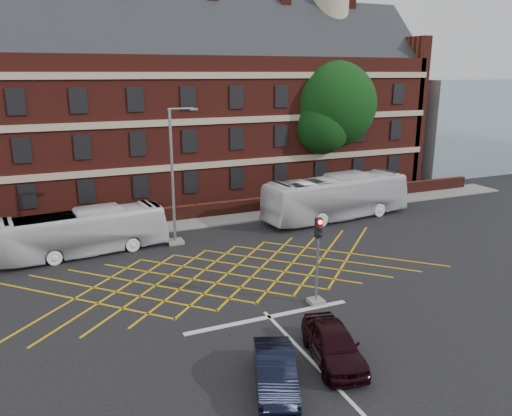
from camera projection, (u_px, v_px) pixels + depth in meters
name	position (u px, v px, depth m)	size (l,w,h in m)	color
ground	(241.00, 288.00, 25.73)	(120.00, 120.00, 0.00)	black
victorian_building	(150.00, 107.00, 43.26)	(51.00, 12.17, 20.40)	#5A1E17
boundary_wall	(177.00, 214.00, 37.11)	(56.00, 0.50, 1.10)	#471913
far_pavement	(180.00, 224.00, 36.35)	(60.00, 3.00, 0.12)	slate
glass_block	(453.00, 125.00, 55.98)	(14.00, 10.00, 10.00)	#99B2BF
box_junction_hatching	(228.00, 274.00, 27.50)	(11.50, 0.12, 0.02)	#CC990C
stop_line	(269.00, 317.00, 22.63)	(8.00, 0.30, 0.02)	silver
centre_line	(349.00, 400.00, 16.86)	(0.15, 14.00, 0.02)	silver
bus_left	(84.00, 232.00, 30.15)	(2.33, 9.96, 2.77)	white
bus_right	(337.00, 197.00, 37.52)	(2.79, 11.93, 3.32)	silver
car_navy	(275.00, 372.00, 17.40)	(1.37, 3.92, 1.29)	black
car_maroon	(333.00, 344.00, 19.06)	(1.69, 4.19, 1.43)	black
deciduous_tree	(332.00, 111.00, 44.48)	(7.85, 7.70, 11.82)	black
traffic_light_near	(317.00, 269.00, 23.52)	(0.70, 0.70, 4.27)	slate
street_lamp	(174.00, 199.00, 31.66)	(2.25, 1.00, 8.64)	slate
utility_cabinet	(314.00, 328.00, 20.82)	(0.44, 0.42, 0.87)	orange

